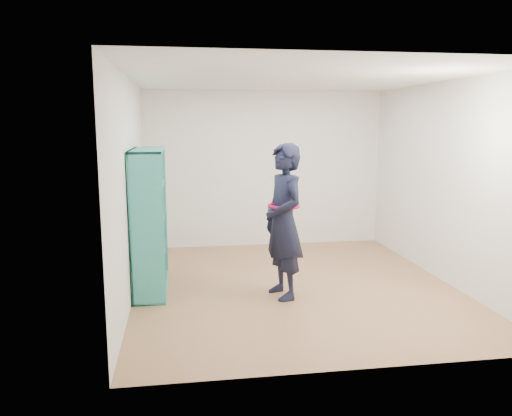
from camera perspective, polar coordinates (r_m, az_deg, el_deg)
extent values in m
plane|color=#996B45|center=(6.51, 4.32, -8.83)|extent=(4.50, 4.50, 0.00)
plane|color=white|center=(6.20, 4.63, 14.61)|extent=(4.50, 4.50, 0.00)
cube|color=silver|center=(6.09, -14.20, 2.18)|extent=(0.02, 4.50, 2.60)
cube|color=silver|center=(6.95, 20.76, 2.74)|extent=(0.02, 4.50, 2.60)
cube|color=silver|center=(8.42, 0.98, 4.46)|extent=(4.00, 0.02, 2.60)
cube|color=silver|center=(4.09, 11.65, -1.26)|extent=(4.00, 0.02, 2.60)
cube|color=teal|center=(5.70, -12.42, -2.56)|extent=(0.38, 0.03, 1.75)
cube|color=teal|center=(6.96, -11.77, -0.34)|extent=(0.38, 0.03, 1.75)
cube|color=teal|center=(6.54, -11.80, -8.79)|extent=(0.38, 1.32, 0.03)
cube|color=teal|center=(6.22, -12.34, 6.48)|extent=(0.38, 1.32, 0.03)
cube|color=teal|center=(6.34, -13.67, -1.38)|extent=(0.03, 1.32, 1.75)
cube|color=teal|center=(6.12, -12.17, -1.71)|extent=(0.36, 0.03, 1.70)
cube|color=teal|center=(6.53, -11.96, -1.00)|extent=(0.36, 0.03, 1.70)
cube|color=teal|center=(6.42, -11.93, -5.07)|extent=(0.36, 1.26, 0.03)
cube|color=teal|center=(6.33, -12.06, -1.34)|extent=(0.36, 1.26, 0.03)
cube|color=teal|center=(6.26, -12.20, 2.48)|extent=(0.36, 1.26, 0.03)
cube|color=beige|center=(6.12, -11.82, -9.39)|extent=(0.24, 0.15, 0.09)
cube|color=black|center=(5.92, -11.91, -5.03)|extent=(0.20, 0.18, 0.23)
cube|color=maroon|center=(5.82, -12.06, -0.71)|extent=(0.20, 0.18, 0.29)
cube|color=silver|center=(5.83, -12.25, 2.55)|extent=(0.24, 0.15, 0.09)
cube|color=navy|center=(6.42, -11.59, -7.34)|extent=(0.20, 0.18, 0.33)
cube|color=brown|center=(6.32, -11.71, -3.98)|extent=(0.20, 0.18, 0.25)
cube|color=#BFB28C|center=(6.31, -11.88, -0.96)|extent=(0.24, 0.15, 0.06)
cube|color=#26594C|center=(6.18, -11.97, 3.57)|extent=(0.20, 0.18, 0.23)
cube|color=beige|center=(6.84, -11.41, -6.61)|extent=(0.20, 0.18, 0.26)
cube|color=black|center=(6.81, -11.57, -3.83)|extent=(0.24, 0.15, 0.06)
cube|color=maroon|center=(6.65, -11.65, 0.36)|extent=(0.20, 0.18, 0.24)
cube|color=silver|center=(6.60, -11.78, 3.96)|extent=(0.20, 0.18, 0.23)
imported|color=black|center=(5.88, 3.18, -1.56)|extent=(0.59, 0.76, 1.84)
torus|color=#A50C47|center=(5.85, 3.19, 0.24)|extent=(0.46, 0.46, 0.04)
cube|color=silver|center=(5.87, 1.56, -0.36)|extent=(0.05, 0.09, 0.14)
cube|color=black|center=(5.87, 1.56, -0.36)|extent=(0.04, 0.09, 0.13)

